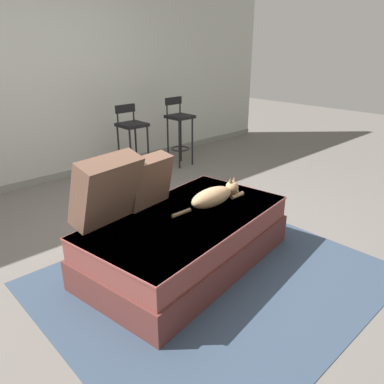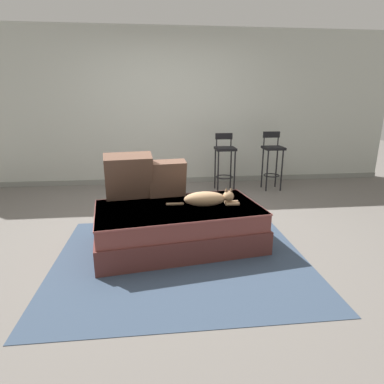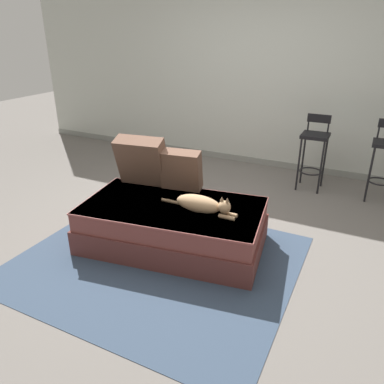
# 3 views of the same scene
# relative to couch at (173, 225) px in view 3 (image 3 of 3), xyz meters

# --- Properties ---
(ground_plane) EXTENTS (16.00, 16.00, 0.00)m
(ground_plane) POSITION_rel_couch_xyz_m (0.00, 0.40, -0.21)
(ground_plane) COLOR #66605B
(ground_plane) RESTS_ON ground
(wall_back_panel) EXTENTS (8.00, 0.10, 2.60)m
(wall_back_panel) POSITION_rel_couch_xyz_m (0.00, 2.65, 1.09)
(wall_back_panel) COLOR #B7BCB2
(wall_back_panel) RESTS_ON ground
(wall_baseboard_trim) EXTENTS (8.00, 0.02, 0.09)m
(wall_baseboard_trim) POSITION_rel_couch_xyz_m (0.00, 2.60, -0.17)
(wall_baseboard_trim) COLOR gray
(wall_baseboard_trim) RESTS_ON ground
(area_rug) EXTENTS (2.36, 2.02, 0.01)m
(area_rug) POSITION_rel_couch_xyz_m (0.00, -0.30, -0.21)
(area_rug) COLOR #334256
(area_rug) RESTS_ON ground
(couch) EXTENTS (1.78, 1.16, 0.42)m
(couch) POSITION_rel_couch_xyz_m (0.00, 0.00, 0.00)
(couch) COLOR brown
(couch) RESTS_ON ground
(throw_pillow_corner) EXTENTS (0.53, 0.38, 0.52)m
(throw_pillow_corner) POSITION_rel_couch_xyz_m (-0.50, 0.29, 0.47)
(throw_pillow_corner) COLOR brown
(throw_pillow_corner) RESTS_ON couch
(throw_pillow_middle) EXTENTS (0.42, 0.27, 0.42)m
(throw_pillow_middle) POSITION_rel_couch_xyz_m (-0.09, 0.35, 0.42)
(throw_pillow_middle) COLOR brown
(throw_pillow_middle) RESTS_ON couch
(cat) EXTENTS (0.74, 0.17, 0.19)m
(cat) POSITION_rel_couch_xyz_m (0.30, -0.01, 0.28)
(cat) COLOR tan
(cat) RESTS_ON couch
(bar_stool_near_window) EXTENTS (0.32, 0.32, 0.93)m
(bar_stool_near_window) POSITION_rel_couch_xyz_m (0.89, 2.00, 0.35)
(bar_stool_near_window) COLOR black
(bar_stool_near_window) RESTS_ON ground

